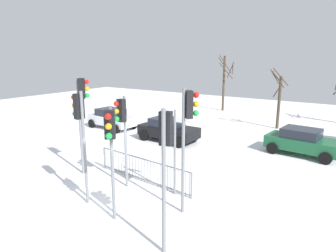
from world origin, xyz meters
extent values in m
plane|color=white|center=(0.00, 0.00, 0.00)|extent=(60.00, 60.00, 0.00)
cylinder|color=slate|center=(3.48, -1.48, 2.04)|extent=(0.11, 0.11, 4.08)
cube|color=black|center=(3.44, -1.32, 3.53)|extent=(0.36, 0.29, 0.90)
sphere|color=red|center=(3.37, -1.08, 3.83)|extent=(0.20, 0.20, 0.20)
sphere|color=orange|center=(3.37, -1.08, 3.53)|extent=(0.20, 0.20, 0.20)
sphere|color=green|center=(3.37, -1.08, 3.23)|extent=(0.20, 0.20, 0.20)
cylinder|color=slate|center=(-0.55, -0.64, 2.09)|extent=(0.11, 0.11, 4.17)
cube|color=black|center=(-0.72, -0.62, 3.62)|extent=(0.24, 0.34, 0.90)
sphere|color=red|center=(-0.96, -0.60, 3.92)|extent=(0.20, 0.20, 0.20)
sphere|color=orange|center=(-0.96, -0.60, 3.62)|extent=(0.20, 0.20, 0.20)
sphere|color=green|center=(-0.96, -0.60, 3.32)|extent=(0.20, 0.20, 0.20)
cylinder|color=slate|center=(-0.29, 1.27, 1.90)|extent=(0.11, 0.11, 3.81)
cube|color=black|center=(-0.31, 1.11, 3.26)|extent=(0.34, 0.25, 0.90)
sphere|color=red|center=(-0.33, 0.86, 3.56)|extent=(0.20, 0.20, 0.20)
sphere|color=orange|center=(-0.33, 0.86, 3.26)|extent=(0.20, 0.20, 0.20)
sphere|color=green|center=(-0.33, 0.86, 2.96)|extent=(0.20, 0.20, 0.20)
cylinder|color=slate|center=(1.09, -0.94, 1.92)|extent=(0.11, 0.11, 3.84)
cube|color=black|center=(1.19, -1.07, 3.29)|extent=(0.39, 0.37, 0.90)
sphere|color=red|center=(1.33, -1.28, 3.59)|extent=(0.20, 0.20, 0.20)
sphere|color=orange|center=(1.33, -1.28, 3.29)|extent=(0.20, 0.20, 0.20)
sphere|color=green|center=(1.33, -1.28, 2.99)|extent=(0.20, 0.20, 0.20)
cylinder|color=slate|center=(-2.93, 1.23, 2.25)|extent=(0.11, 0.11, 4.50)
cube|color=black|center=(-2.79, 1.31, 3.95)|extent=(0.35, 0.39, 0.90)
sphere|color=red|center=(-2.57, 1.43, 4.25)|extent=(0.20, 0.20, 0.20)
sphere|color=orange|center=(-2.57, 1.43, 3.95)|extent=(0.20, 0.20, 0.20)
sphere|color=green|center=(-2.57, 1.43, 3.65)|extent=(0.20, 0.20, 0.20)
cylinder|color=slate|center=(2.76, 0.71, 2.18)|extent=(0.11, 0.11, 4.36)
cube|color=black|center=(2.88, 0.83, 3.81)|extent=(0.38, 0.38, 0.90)
sphere|color=red|center=(3.05, 1.02, 4.11)|extent=(0.20, 0.20, 0.20)
sphere|color=orange|center=(3.05, 1.02, 3.81)|extent=(0.20, 0.20, 0.20)
sphere|color=green|center=(3.05, 1.02, 3.51)|extent=(0.20, 0.20, 0.20)
cylinder|color=slate|center=(1.77, 1.76, 1.69)|extent=(0.09, 0.09, 3.39)
cube|color=white|center=(2.16, 1.79, 3.04)|extent=(0.70, 0.08, 0.22)
cube|color=slate|center=(-0.01, 2.00, 1.05)|extent=(5.08, 0.52, 0.04)
cube|color=slate|center=(-0.01, 2.00, 0.12)|extent=(5.08, 0.52, 0.04)
cylinder|color=slate|center=(-2.46, 2.23, 0.53)|extent=(0.02, 0.02, 1.05)
cylinder|color=slate|center=(-2.28, 2.22, 0.53)|extent=(0.02, 0.02, 1.05)
cylinder|color=slate|center=(-2.10, 2.20, 0.53)|extent=(0.02, 0.02, 1.05)
cylinder|color=slate|center=(-1.92, 2.18, 0.53)|extent=(0.02, 0.02, 1.05)
cylinder|color=slate|center=(-1.73, 2.16, 0.53)|extent=(0.02, 0.02, 1.05)
cylinder|color=slate|center=(-1.55, 2.15, 0.53)|extent=(0.02, 0.02, 1.05)
cylinder|color=slate|center=(-1.37, 2.13, 0.53)|extent=(0.02, 0.02, 1.05)
cylinder|color=slate|center=(-1.19, 2.11, 0.53)|extent=(0.02, 0.02, 1.05)
cylinder|color=slate|center=(-1.01, 2.10, 0.53)|extent=(0.02, 0.02, 1.05)
cylinder|color=slate|center=(-0.83, 2.08, 0.53)|extent=(0.02, 0.02, 1.05)
cylinder|color=slate|center=(-0.65, 2.06, 0.53)|extent=(0.02, 0.02, 1.05)
cylinder|color=slate|center=(-0.46, 2.04, 0.53)|extent=(0.02, 0.02, 1.05)
cylinder|color=slate|center=(-0.28, 2.03, 0.53)|extent=(0.02, 0.02, 1.05)
cylinder|color=slate|center=(-0.10, 2.01, 0.53)|extent=(0.02, 0.02, 1.05)
cylinder|color=slate|center=(0.08, 1.99, 0.53)|extent=(0.02, 0.02, 1.05)
cylinder|color=slate|center=(0.26, 1.98, 0.53)|extent=(0.02, 0.02, 1.05)
cylinder|color=slate|center=(0.44, 1.96, 0.53)|extent=(0.02, 0.02, 1.05)
cylinder|color=slate|center=(0.62, 1.94, 0.53)|extent=(0.02, 0.02, 1.05)
cylinder|color=slate|center=(0.81, 1.92, 0.53)|extent=(0.02, 0.02, 1.05)
cylinder|color=slate|center=(0.99, 1.91, 0.53)|extent=(0.02, 0.02, 1.05)
cylinder|color=slate|center=(1.17, 1.89, 0.53)|extent=(0.02, 0.02, 1.05)
cylinder|color=slate|center=(1.35, 1.87, 0.53)|extent=(0.02, 0.02, 1.05)
cylinder|color=slate|center=(1.53, 1.86, 0.53)|extent=(0.02, 0.02, 1.05)
cylinder|color=slate|center=(1.71, 1.84, 0.53)|extent=(0.02, 0.02, 1.05)
cylinder|color=slate|center=(1.89, 1.82, 0.53)|extent=(0.02, 0.02, 1.05)
cylinder|color=slate|center=(2.07, 1.80, 0.53)|extent=(0.02, 0.02, 1.05)
cylinder|color=slate|center=(2.26, 1.79, 0.53)|extent=(0.02, 0.02, 1.05)
cylinder|color=slate|center=(2.44, 1.77, 0.53)|extent=(0.02, 0.02, 1.05)
cylinder|color=slate|center=(-2.55, 2.24, 0.53)|extent=(0.06, 0.06, 1.05)
cylinder|color=slate|center=(2.53, 1.76, 0.53)|extent=(0.06, 0.06, 1.05)
cube|color=#195933|center=(5.02, 9.76, 0.65)|extent=(3.95, 2.07, 0.65)
cube|color=#1E232D|center=(4.87, 9.78, 1.20)|extent=(2.04, 1.68, 0.55)
cylinder|color=black|center=(6.44, 10.47, 0.32)|extent=(0.66, 0.28, 0.64)
cylinder|color=black|center=(6.27, 8.78, 0.32)|extent=(0.66, 0.28, 0.64)
cylinder|color=black|center=(3.76, 10.74, 0.32)|extent=(0.66, 0.28, 0.64)
cylinder|color=black|center=(3.59, 9.05, 0.32)|extent=(0.66, 0.28, 0.64)
cube|color=black|center=(-2.66, 7.99, 0.65)|extent=(3.87, 1.87, 0.65)
cube|color=#1E232D|center=(-2.81, 8.00, 1.20)|extent=(1.97, 1.58, 0.55)
cylinder|color=black|center=(-1.27, 8.78, 0.32)|extent=(0.65, 0.25, 0.64)
cylinder|color=black|center=(-1.35, 7.08, 0.32)|extent=(0.65, 0.25, 0.64)
cylinder|color=black|center=(-3.97, 8.90, 0.32)|extent=(0.65, 0.25, 0.64)
cylinder|color=black|center=(-4.05, 7.21, 0.32)|extent=(0.65, 0.25, 0.64)
cube|color=silver|center=(-8.08, 8.56, 0.65)|extent=(3.94, 2.03, 0.65)
cube|color=#1E232D|center=(-8.23, 8.57, 1.20)|extent=(2.03, 1.66, 0.55)
cylinder|color=black|center=(-6.66, 9.29, 0.32)|extent=(0.66, 0.28, 0.64)
cylinder|color=black|center=(-6.81, 7.59, 0.32)|extent=(0.66, 0.28, 0.64)
cylinder|color=black|center=(-9.35, 9.52, 0.32)|extent=(0.66, 0.28, 0.64)
cylinder|color=black|center=(-9.50, 7.83, 0.32)|extent=(0.66, 0.28, 0.64)
cylinder|color=#473828|center=(2.23, 15.34, 1.94)|extent=(0.21, 0.21, 3.88)
cylinder|color=#473828|center=(2.15, 14.87, 3.67)|extent=(0.99, 0.22, 1.18)
cylinder|color=#473828|center=(2.00, 15.57, 2.83)|extent=(0.56, 0.55, 1.06)
cylinder|color=#473828|center=(2.33, 14.80, 3.85)|extent=(1.13, 0.29, 1.26)
cylinder|color=#473828|center=(1.93, 14.90, 3.81)|extent=(0.96, 0.69, 1.10)
cylinder|color=#473828|center=(-4.25, 20.11, 2.64)|extent=(0.22, 0.22, 5.29)
cylinder|color=#473828|center=(-3.84, 20.53, 3.82)|extent=(0.94, 0.92, 1.31)
cylinder|color=#473828|center=(-3.54, 20.43, 4.14)|extent=(0.73, 1.51, 1.26)
cylinder|color=#473828|center=(-3.84, 19.58, 3.90)|extent=(1.14, 0.92, 1.52)
cylinder|color=#473828|center=(-3.97, 19.63, 4.54)|extent=(1.04, 0.66, 1.70)
cylinder|color=#473828|center=(-4.46, 19.75, 4.80)|extent=(0.79, 0.49, 0.71)
camera|label=1|loc=(7.74, -7.68, 5.39)|focal=32.64mm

